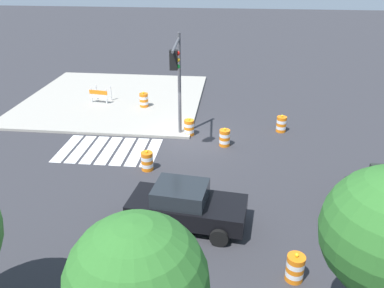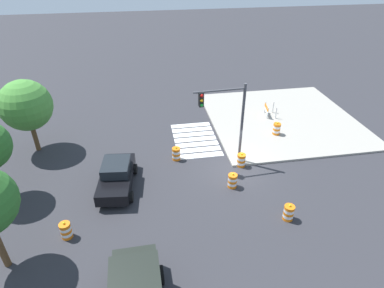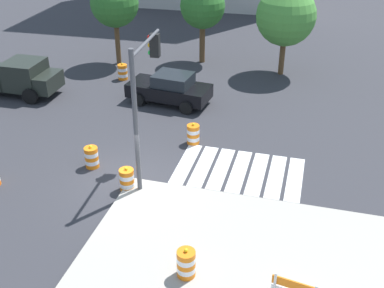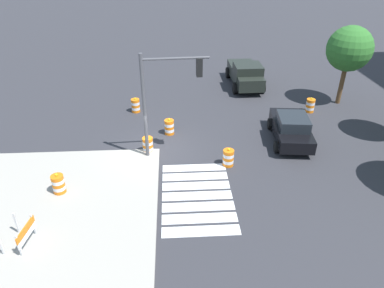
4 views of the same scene
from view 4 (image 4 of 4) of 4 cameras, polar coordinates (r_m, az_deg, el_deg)
The scene contains 14 objects.
ground_plane at distance 19.82m, azimuth -5.19°, elevation -1.11°, with size 120.00×120.00×0.00m, color #2D2D33.
sidewalk_corner at distance 16.47m, azimuth -27.54°, elevation -12.54°, with size 12.00×12.00×0.15m, color #9E998E.
crosswalk_stripes at distance 16.57m, azimuth 0.82°, elevation -8.24°, with size 5.10×3.20×0.02m.
sports_car at distance 21.10m, azimuth 15.49°, elevation 2.46°, with size 4.47×2.49×1.63m.
pickup_truck at distance 28.23m, azimuth 8.55°, elevation 10.90°, with size 5.18×2.41×1.92m.
traffic_barrel_near_corner at distance 24.21m, azimuth -8.96°, elevation 6.08°, with size 0.56×0.56×1.02m.
traffic_barrel_crosswalk_end at distance 21.25m, azimuth -3.63°, elevation 2.72°, with size 0.56×0.56×1.02m.
traffic_barrel_median_near at distance 25.18m, azimuth 18.29°, elevation 5.85°, with size 0.56×0.56×1.02m.
traffic_barrel_median_far at distance 19.54m, azimuth -7.03°, elevation -0.18°, with size 0.56×0.56×1.02m.
traffic_barrel_far_curb at distance 18.43m, azimuth 5.79°, elevation -2.19°, with size 0.56×0.56×1.02m.
traffic_barrel_on_sidewalk at distance 17.37m, azimuth -20.48°, elevation -5.97°, with size 0.56×0.56×1.02m.
construction_barricade at distance 15.22m, azimuth -25.38°, elevation -12.64°, with size 1.34×0.96×1.00m.
traffic_light_pole at distance 17.56m, azimuth -4.06°, elevation 8.89°, with size 0.52×3.29×5.50m.
street_tree_streetside_mid at distance 26.18m, azimuth 23.77°, elevation 13.65°, with size 2.94×2.94×5.31m.
Camera 4 is at (16.81, 0.82, 10.47)m, focal length 33.52 mm.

